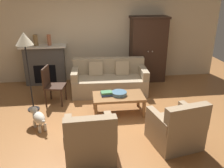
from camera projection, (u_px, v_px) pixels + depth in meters
ground_plane at (108, 120)px, 4.97m from camera, size 9.60×9.60×0.00m
back_wall at (98, 32)px, 6.80m from camera, size 7.20×0.10×2.80m
fireplace at (45, 64)px, 6.70m from camera, size 1.26×0.48×1.12m
armoire at (148, 49)px, 6.82m from camera, size 1.06×0.57×1.87m
couch at (109, 81)px, 6.20m from camera, size 1.95×0.94×0.86m
coffee_table at (118, 98)px, 5.12m from camera, size 1.10×0.60×0.42m
fruit_bowl at (119, 93)px, 5.09m from camera, size 0.33×0.33×0.08m
book_stack at (106, 93)px, 5.09m from camera, size 0.26×0.19×0.08m
mantel_vase_bronze at (36, 40)px, 6.40m from camera, size 0.12×0.12×0.30m
mantel_vase_terracotta at (49, 40)px, 6.44m from camera, size 0.11×0.11×0.29m
armchair_near_left at (90, 141)px, 3.73m from camera, size 0.80×0.79×0.88m
armchair_near_right at (176, 129)px, 4.06m from camera, size 0.90×0.91×0.88m
side_chair_wooden at (51, 83)px, 5.52m from camera, size 0.51×0.51×0.90m
floor_lamp at (25, 44)px, 4.82m from camera, size 0.36×0.36×1.75m
dog at (38, 117)px, 4.57m from camera, size 0.39×0.51×0.39m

